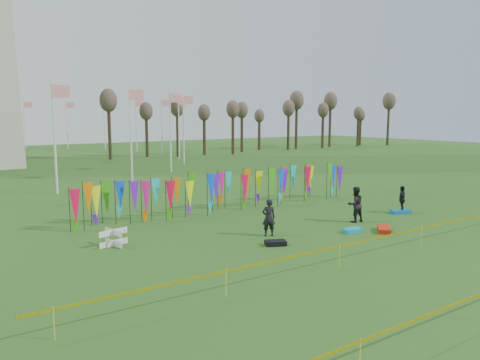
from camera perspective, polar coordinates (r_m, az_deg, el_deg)
ground at (r=20.94m, az=11.58°, el=-7.88°), size 160.00×160.00×0.00m
banner_row at (r=27.81m, az=-1.55°, el=-0.89°), size 18.64×0.64×2.26m
caution_tape_near at (r=19.20m, az=15.79°, el=-7.06°), size 26.00×0.02×0.90m
tree_line at (r=74.34m, az=4.63°, el=8.33°), size 53.92×1.92×7.84m
box_kite at (r=21.08m, az=-15.15°, el=-6.80°), size 0.69×0.69×0.77m
person_left at (r=21.99m, az=3.51°, el=-4.59°), size 0.77×0.68×1.76m
person_mid at (r=25.51m, az=13.86°, el=-2.91°), size 1.01×0.72×1.90m
person_right at (r=28.60m, az=19.14°, el=-2.26°), size 1.08×0.95×1.60m
kite_bag_turquoise at (r=23.44m, az=13.54°, el=-5.98°), size 0.99×0.55×0.19m
kite_bag_red at (r=23.96m, az=17.15°, el=-5.77°), size 1.31×1.28×0.23m
kite_bag_black at (r=20.65m, az=4.35°, el=-7.65°), size 1.05×0.86×0.21m
kite_bag_teal at (r=28.59m, az=18.95°, el=-3.67°), size 1.21×0.84×0.21m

